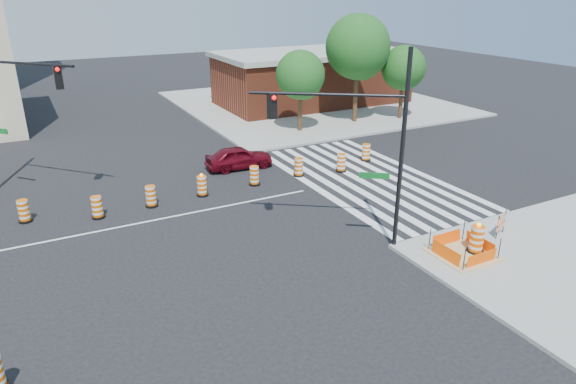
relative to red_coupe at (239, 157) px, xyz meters
name	(u,v)px	position (x,y,z in m)	size (l,w,h in m)	color
ground	(169,217)	(-5.46, -4.81, -0.65)	(120.00, 120.00, 0.00)	black
sidewalk_ne	(312,103)	(12.54, 13.19, -0.58)	(22.00, 22.00, 0.15)	gray
crosswalk_east	(366,178)	(5.49, -4.81, -0.65)	(6.75, 13.50, 0.01)	silver
lane_centerline	(169,217)	(-5.46, -4.81, -0.65)	(14.00, 0.12, 0.01)	silver
excavation_pit	(463,253)	(3.54, -13.81, -0.43)	(2.20, 2.20, 0.90)	tan
brick_storefront	(312,78)	(12.54, 13.19, 1.66)	(16.50, 8.50, 4.60)	maroon
red_coupe	(239,157)	(0.00, 0.00, 0.00)	(1.54, 3.84, 1.31)	#560712
signal_pole_se	(360,132)	(0.44, -10.96, 4.07)	(4.86, 3.42, 7.69)	black
signal_pole_nw	(1,94)	(-11.31, 1.38, 4.42)	(4.37, 4.69, 8.29)	black
pit_drum	(477,240)	(4.09, -13.91, 0.03)	(0.65, 0.65, 1.29)	black
barricade	(501,223)	(6.13, -13.30, 0.07)	(0.84, 0.37, 1.04)	#DC5C04
tree_north_c	(301,78)	(6.95, 5.29, 3.23)	(3.43, 3.40, 5.79)	#382314
tree_north_d	(358,51)	(11.98, 5.72, 4.75)	(4.73, 4.73, 8.05)	#382314
tree_north_e	(403,70)	(15.71, 4.89, 3.18)	(3.37, 3.36, 5.71)	#382314
median_drum_2	(24,212)	(-11.26, -2.27, -0.17)	(0.60, 0.60, 1.02)	black
median_drum_3	(97,208)	(-8.31, -3.35, -0.17)	(0.60, 0.60, 1.02)	black
median_drum_4	(151,197)	(-5.85, -3.18, -0.17)	(0.60, 0.60, 1.02)	black
median_drum_5	(202,186)	(-3.25, -3.01, -0.16)	(0.60, 0.60, 1.18)	black
median_drum_6	(254,176)	(-0.32, -2.85, -0.17)	(0.60, 0.60, 1.02)	black
median_drum_7	(299,168)	(2.41, -2.73, -0.17)	(0.60, 0.60, 1.02)	black
median_drum_8	(341,163)	(4.90, -3.20, -0.17)	(0.60, 0.60, 1.02)	black
median_drum_9	(366,153)	(7.29, -2.27, -0.17)	(0.60, 0.60, 1.02)	black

